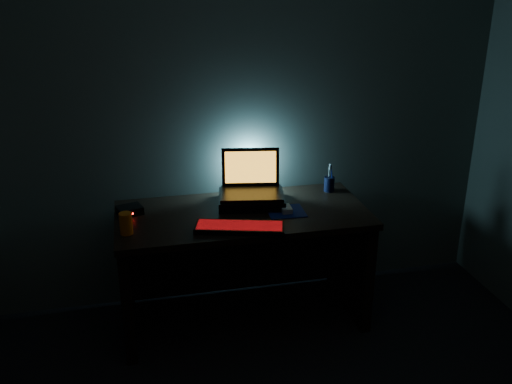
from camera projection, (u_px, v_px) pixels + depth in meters
The scene contains 10 objects.
room at pixel (345, 269), 1.75m from camera, with size 3.50×4.00×2.50m.
desk at pixel (241, 247), 3.55m from camera, with size 1.50×0.70×0.75m.
riser at pixel (251, 199), 3.51m from camera, with size 0.40×0.30×0.06m, color black.
laptop at pixel (251, 183), 3.53m from camera, with size 0.42×0.34×0.26m.
keyboard at pixel (240, 227), 3.17m from camera, with size 0.52×0.29×0.03m.
mousepad at pixel (286, 212), 3.41m from camera, with size 0.22×0.20×0.00m, color navy.
mouse at pixel (286, 209), 3.40m from camera, with size 0.06×0.10×0.03m, color #9FA0A4.
pen_cup at pixel (329, 184), 3.71m from camera, with size 0.07×0.07×0.10m, color black.
juice_glass at pixel (126, 223), 3.11m from camera, with size 0.07×0.07×0.12m, color #D9620B.
router at pixel (130, 210), 3.37m from camera, with size 0.17×0.15×0.05m.
Camera 1 is at (-0.61, -1.45, 2.12)m, focal length 40.00 mm.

